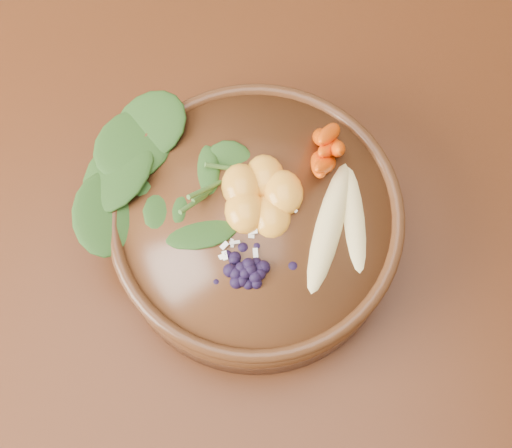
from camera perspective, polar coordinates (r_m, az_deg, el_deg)
The scene contains 9 objects.
ground at distance 1.57m, azimuth -5.00°, elevation -10.60°, with size 4.00×4.00×0.00m, color #381E0F.
dining_table at distance 0.94m, azimuth -8.29°, elevation -3.74°, with size 1.60×0.90×0.75m.
stoneware_bowl at distance 0.80m, azimuth -0.00°, elevation -0.25°, with size 0.32×0.32×0.09m, color #502D17.
kale_heap at distance 0.77m, azimuth -2.84°, elevation 6.58°, with size 0.21×0.19×0.05m, color #284E1B, non-canonical shape.
carrot_cluster at distance 0.75m, azimuth 5.38°, elevation 7.37°, with size 0.07×0.07×0.09m, color #FE4804, non-canonical shape.
banana_halves at distance 0.75m, azimuth 6.98°, elevation 0.52°, with size 0.09×0.17×0.03m.
mandarin_cluster at distance 0.75m, azimuth 0.41°, elevation 2.70°, with size 0.09×0.10×0.04m, color orange, non-canonical shape.
blueberry_pile at distance 0.72m, azimuth -0.60°, elevation -3.38°, with size 0.15×0.11×0.04m, color black, non-canonical shape.
coconut_flakes at distance 0.75m, azimuth -0.11°, elevation -0.59°, with size 0.10×0.08×0.01m, color white, non-canonical shape.
Camera 1 is at (0.11, -0.28, 1.54)m, focal length 50.00 mm.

